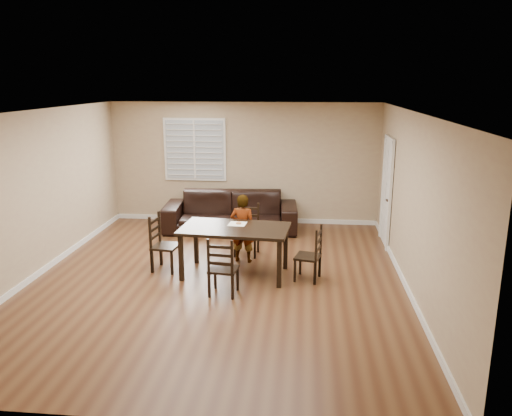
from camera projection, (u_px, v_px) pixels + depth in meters
The scene contains 11 objects.
ground at pixel (218, 280), 8.13m from camera, with size 7.00×7.00×0.00m, color brown.
room at pixel (220, 169), 7.85m from camera, with size 6.04×7.04×2.72m.
dining_table at pixel (235, 232), 8.18m from camera, with size 1.82×1.12×0.82m.
chair_near at pixel (248, 231), 9.31m from camera, with size 0.46×0.43×0.96m.
chair_far at pixel (222, 271), 7.39m from camera, with size 0.45×0.42×0.92m.
chair_left at pixel (159, 245), 8.49m from camera, with size 0.46×0.49×0.98m.
chair_right at pixel (314, 256), 8.02m from camera, with size 0.46×0.48×0.90m.
child at pixel (243, 228), 8.82m from camera, with size 0.45×0.29×1.23m, color gray.
napkin at pixel (237, 224), 8.35m from camera, with size 0.29×0.29×0.00m, color silver.
donut at pixel (239, 223), 8.34m from camera, with size 0.10×0.10×0.03m.
sofa at pixel (231, 212), 10.72m from camera, with size 2.82×1.10×0.82m, color black.
Camera 1 is at (1.39, -7.48, 3.15)m, focal length 35.00 mm.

